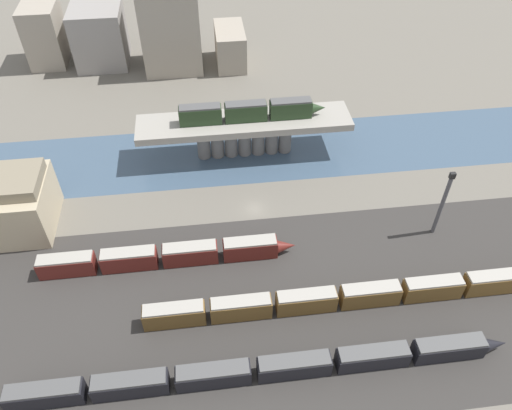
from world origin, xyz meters
The scene contains 13 objects.
ground_plane centered at (0.00, 0.00, 0.00)m, with size 400.00×400.00×0.00m, color #666056.
railbed_yard centered at (0.00, -24.00, 0.00)m, with size 280.00×42.00×0.01m, color #33302D.
river_water centered at (0.00, 18.75, 0.00)m, with size 320.00×21.68×0.01m, color #3D5166.
bridge centered at (0.00, 18.75, 6.65)m, with size 47.19×9.71×9.22m.
train_on_bridge centered at (1.37, 18.75, 11.27)m, with size 31.99×2.82×4.18m.
train_yard_near centered at (-3.11, -36.19, 1.82)m, with size 76.10×2.77×3.70m.
train_yard_mid centered at (23.22, -25.02, 2.04)m, with size 90.55×2.68×4.14m.
train_yard_far centered at (-17.65, -12.12, 1.99)m, with size 46.51×2.86×4.05m.
signal_tower centered at (33.91, -10.44, 7.63)m, with size 1.00×0.75×14.99m.
city_block_far_left centered at (-51.52, 68.97, 8.36)m, with size 9.65×13.15×16.73m, color gray.
city_block_left centered at (-36.10, 66.85, 8.11)m, with size 14.03×15.12×16.21m, color gray.
city_block_center centered at (-15.73, 62.17, 11.57)m, with size 15.81×15.18×23.14m, color gray.
city_block_right centered at (0.41, 61.68, 5.20)m, with size 8.12×15.33×10.40m, color gray.
Camera 1 is at (-8.56, -72.44, 71.57)m, focal length 35.00 mm.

